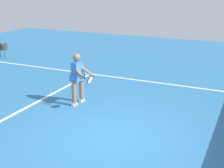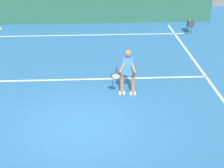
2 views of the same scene
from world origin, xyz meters
TOP-DOWN VIEW (x-y plane):
  - ground_plane at (0.00, 0.00)m, footprint 28.11×28.11m
  - service_line_marking at (0.00, -3.09)m, footprint 9.03×0.10m
  - sideline_left_marking at (-4.52, 0.00)m, footprint 0.10×19.62m
  - tennis_player at (-1.49, -1.85)m, footprint 0.85×0.91m
  - ball_hopper at (-5.25, -8.21)m, footprint 0.36×0.36m

SIDE VIEW (x-z plane):
  - ground_plane at x=0.00m, z-range 0.00..0.00m
  - service_line_marking at x=0.00m, z-range 0.00..0.01m
  - sideline_left_marking at x=-4.52m, z-range 0.00..0.01m
  - ball_hopper at x=-5.25m, z-range 0.17..0.92m
  - tennis_player at x=-1.49m, z-range 0.07..1.62m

